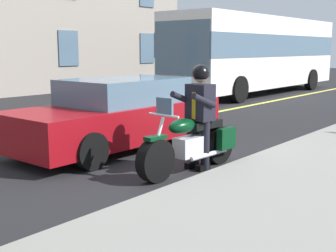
# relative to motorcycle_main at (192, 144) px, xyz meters

# --- Properties ---
(ground_plane) EXTENTS (80.00, 80.00, 0.00)m
(ground_plane) POSITION_rel_motorcycle_main_xyz_m (-0.79, -1.50, -0.45)
(ground_plane) COLOR black
(lane_center_stripe) EXTENTS (60.00, 0.16, 0.01)m
(lane_center_stripe) POSITION_rel_motorcycle_main_xyz_m (-0.79, -3.50, -0.45)
(lane_center_stripe) COLOR #E5DB4C
(lane_center_stripe) RESTS_ON ground_plane
(motorcycle_main) EXTENTS (2.22, 0.67, 1.26)m
(motorcycle_main) POSITION_rel_motorcycle_main_xyz_m (0.00, 0.00, 0.00)
(motorcycle_main) COLOR black
(motorcycle_main) RESTS_ON ground_plane
(rider_main) EXTENTS (0.64, 0.57, 1.74)m
(rider_main) POSITION_rel_motorcycle_main_xyz_m (-0.19, 0.01, 0.58)
(rider_main) COLOR black
(rider_main) RESTS_ON ground_plane
(bus_near) EXTENTS (11.05, 2.70, 3.30)m
(bus_near) POSITION_rel_motorcycle_main_xyz_m (-12.18, -5.44, 1.42)
(bus_near) COLOR white
(bus_near) RESTS_ON ground_plane
(car_dark) EXTENTS (4.60, 1.92, 1.40)m
(car_dark) POSITION_rel_motorcycle_main_xyz_m (-0.49, -2.18, 0.24)
(car_dark) COLOR maroon
(car_dark) RESTS_ON ground_plane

